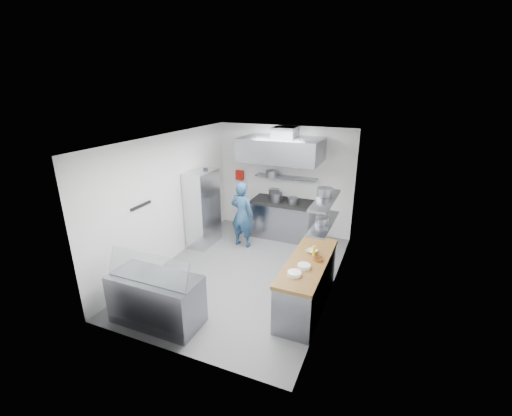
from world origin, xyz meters
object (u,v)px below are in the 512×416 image
at_px(gas_range, 282,219).
at_px(wire_rack, 203,208).
at_px(chef, 242,215).
at_px(display_case, 157,299).

height_order(gas_range, wire_rack, wire_rack).
height_order(chef, wire_rack, wire_rack).
bearing_deg(display_case, wire_rack, 106.20).
relative_size(gas_range, display_case, 1.07).
bearing_deg(wire_rack, gas_range, 36.04).
bearing_deg(chef, gas_range, -123.05).
xyz_separation_m(wire_rack, display_case, (0.85, -2.91, -0.50)).
distance_m(wire_rack, display_case, 3.08).
xyz_separation_m(chef, wire_rack, (-0.93, -0.26, 0.12)).
height_order(wire_rack, display_case, wire_rack).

